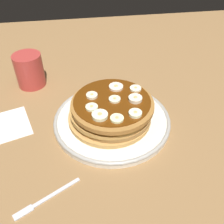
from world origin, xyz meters
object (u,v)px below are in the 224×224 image
at_px(banana_slice_2, 135,99).
at_px(banana_slice_8, 136,89).
at_px(napkin, 5,126).
at_px(banana_slice_7, 100,116).
at_px(banana_slice_6, 135,114).
at_px(banana_slice_4, 92,107).
at_px(pancake_stack, 112,109).
at_px(banana_slice_3, 117,119).
at_px(coffee_mug, 30,69).
at_px(banana_slice_1, 116,87).
at_px(plate, 112,120).
at_px(banana_slice_0, 115,101).
at_px(fork, 44,200).
at_px(banana_slice_5, 92,96).

distance_m(banana_slice_2, banana_slice_8, 0.04).
bearing_deg(napkin, banana_slice_2, -96.24).
bearing_deg(banana_slice_7, banana_slice_6, -93.32).
distance_m(banana_slice_4, banana_slice_6, 0.09).
height_order(pancake_stack, napkin, pancake_stack).
distance_m(banana_slice_8, napkin, 0.32).
distance_m(banana_slice_3, coffee_mug, 0.33).
xyz_separation_m(banana_slice_3, banana_slice_7, (0.01, 0.03, 0.00)).
relative_size(banana_slice_3, banana_slice_6, 1.00).
bearing_deg(banana_slice_3, banana_slice_1, -8.86).
distance_m(plate, banana_slice_1, 0.08).
bearing_deg(banana_slice_0, banana_slice_8, -56.17).
height_order(banana_slice_8, fork, banana_slice_8).
xyz_separation_m(banana_slice_8, coffee_mug, (0.17, 0.26, -0.02)).
bearing_deg(pancake_stack, banana_slice_2, -98.63).
bearing_deg(banana_slice_1, pancake_stack, 159.38).
relative_size(pancake_stack, banana_slice_1, 5.92).
height_order(plate, coffee_mug, coffee_mug).
bearing_deg(banana_slice_4, banana_slice_1, -43.94).
bearing_deg(coffee_mug, napkin, 163.88).
bearing_deg(banana_slice_8, banana_slice_6, 166.58).
bearing_deg(banana_slice_6, fork, 123.80).
bearing_deg(banana_slice_2, napkin, 83.76).
distance_m(banana_slice_2, coffee_mug, 0.33).
xyz_separation_m(banana_slice_3, coffee_mug, (0.27, 0.20, -0.02)).
distance_m(pancake_stack, coffee_mug, 0.29).
distance_m(banana_slice_1, banana_slice_4, 0.09).
height_order(banana_slice_2, banana_slice_7, same).
relative_size(plate, fork, 2.33).
bearing_deg(banana_slice_4, banana_slice_6, -111.72).
relative_size(banana_slice_2, coffee_mug, 0.27).
height_order(banana_slice_7, napkin, banana_slice_7).
xyz_separation_m(banana_slice_5, fork, (-0.21, 0.11, -0.07)).
bearing_deg(coffee_mug, banana_slice_6, -136.71).
xyz_separation_m(banana_slice_2, coffee_mug, (0.21, 0.25, -0.02)).
distance_m(banana_slice_4, banana_slice_8, 0.12).
height_order(banana_slice_2, banana_slice_4, banana_slice_2).
xyz_separation_m(banana_slice_2, banana_slice_4, (-0.01, 0.10, -0.00)).
bearing_deg(banana_slice_1, fork, 143.74).
height_order(banana_slice_8, napkin, banana_slice_8).
distance_m(banana_slice_0, banana_slice_8, 0.07).
xyz_separation_m(banana_slice_0, banana_slice_5, (0.03, 0.05, 0.00)).
height_order(pancake_stack, banana_slice_4, banana_slice_4).
bearing_deg(banana_slice_7, napkin, 70.62).
relative_size(banana_slice_0, banana_slice_1, 0.78).
xyz_separation_m(banana_slice_0, banana_slice_2, (-0.00, -0.05, 0.00)).
height_order(banana_slice_8, coffee_mug, coffee_mug).
bearing_deg(banana_slice_1, napkin, 94.37).
distance_m(banana_slice_2, banana_slice_6, 0.05).
relative_size(banana_slice_1, banana_slice_5, 1.30).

